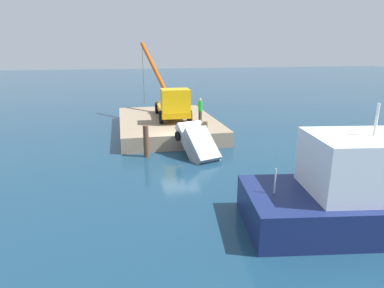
{
  "coord_description": "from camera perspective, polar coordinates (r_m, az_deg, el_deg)",
  "views": [
    {
      "loc": [
        21.02,
        -3.8,
        6.75
      ],
      "look_at": [
        0.57,
        0.72,
        0.66
      ],
      "focal_mm": 30.55,
      "sensor_mm": 36.0,
      "label": 1
    }
  ],
  "objects": [
    {
      "name": "salvaged_car",
      "position": [
        20.85,
        1.63,
        -1.0
      ],
      "size": [
        4.16,
        2.94,
        3.37
      ],
      "color": "#99999E",
      "rests_on": "ground"
    },
    {
      "name": "ground",
      "position": [
        22.4,
        -2.11,
        -1.32
      ],
      "size": [
        200.0,
        200.0,
        0.0
      ],
      "primitive_type": "plane",
      "color": "navy"
    },
    {
      "name": "crane_truck",
      "position": [
        27.37,
        -3.51,
        7.21
      ],
      "size": [
        10.61,
        3.39,
        6.36
      ],
      "color": "orange",
      "rests_on": "dock"
    },
    {
      "name": "piling_mid",
      "position": [
        22.21,
        2.25,
        1.31
      ],
      "size": [
        0.34,
        0.34,
        2.07
      ],
      "primitive_type": "cylinder",
      "color": "brown",
      "rests_on": "ground"
    },
    {
      "name": "piling_near",
      "position": [
        21.25,
        -8.02,
        0.47
      ],
      "size": [
        0.35,
        0.35,
        2.08
      ],
      "primitive_type": "cylinder",
      "color": "brown",
      "rests_on": "ground"
    },
    {
      "name": "dock_worker",
      "position": [
        26.66,
        1.45,
        6.06
      ],
      "size": [
        0.34,
        0.34,
        1.86
      ],
      "color": "#383838",
      "rests_on": "dock"
    },
    {
      "name": "dock",
      "position": [
        28.14,
        -4.4,
        3.44
      ],
      "size": [
        12.01,
        7.88,
        1.1
      ],
      "primitive_type": "cube",
      "color": "gray",
      "rests_on": "ground"
    }
  ]
}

